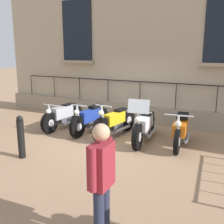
# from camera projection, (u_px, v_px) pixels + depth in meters

# --- Properties ---
(ground_plane) EXTENTS (60.00, 60.00, 0.00)m
(ground_plane) POSITION_uv_depth(u_px,v_px,m) (109.00, 140.00, 7.73)
(ground_plane) COLOR #9E7A5B
(motorcycle_silver) EXTENTS (1.97, 0.60, 0.89)m
(motorcycle_silver) POSITION_uv_depth(u_px,v_px,m) (63.00, 116.00, 8.90)
(motorcycle_silver) COLOR black
(motorcycle_silver) RESTS_ON ground_plane
(motorcycle_blue) EXTENTS (2.01, 0.54, 0.97)m
(motorcycle_blue) POSITION_uv_depth(u_px,v_px,m) (90.00, 119.00, 8.46)
(motorcycle_blue) COLOR black
(motorcycle_blue) RESTS_ON ground_plane
(motorcycle_yellow) EXTENTS (2.08, 0.59, 1.04)m
(motorcycle_yellow) POSITION_uv_depth(u_px,v_px,m) (115.00, 122.00, 8.06)
(motorcycle_yellow) COLOR black
(motorcycle_yellow) RESTS_ON ground_plane
(motorcycle_white) EXTENTS (2.18, 0.67, 1.32)m
(motorcycle_white) POSITION_uv_depth(u_px,v_px,m) (144.00, 126.00, 7.57)
(motorcycle_white) COLOR black
(motorcycle_white) RESTS_ON ground_plane
(motorcycle_orange) EXTENTS (1.91, 0.71, 0.98)m
(motorcycle_orange) POSITION_uv_depth(u_px,v_px,m) (181.00, 131.00, 7.20)
(motorcycle_orange) COLOR black
(motorcycle_orange) RESTS_ON ground_plane
(bollard) EXTENTS (0.16, 0.16, 1.04)m
(bollard) POSITION_uv_depth(u_px,v_px,m) (21.00, 137.00, 6.38)
(bollard) COLOR black
(bollard) RESTS_ON ground_plane
(pedestrian_standing) EXTENTS (0.53, 0.24, 1.65)m
(pedestrian_standing) POSITION_uv_depth(u_px,v_px,m) (101.00, 179.00, 3.41)
(pedestrian_standing) COLOR #23283D
(pedestrian_standing) RESTS_ON ground_plane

